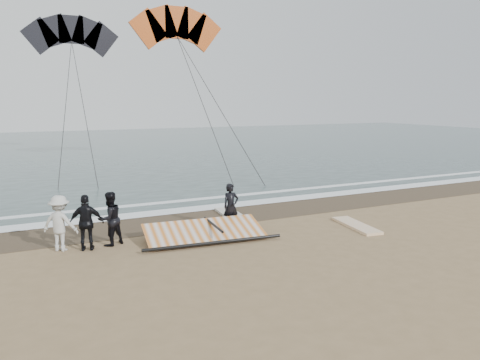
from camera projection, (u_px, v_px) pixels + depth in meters
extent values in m
plane|color=#8C704C|center=(277.00, 250.00, 13.73)|extent=(120.00, 120.00, 0.00)
cube|color=#233838|center=(95.00, 148.00, 42.96)|extent=(120.00, 54.00, 0.02)
cube|color=#4C3D2B|center=(217.00, 216.00, 17.71)|extent=(120.00, 2.80, 0.01)
cube|color=white|center=(203.00, 208.00, 18.95)|extent=(120.00, 0.90, 0.01)
cube|color=white|center=(189.00, 200.00, 20.46)|extent=(120.00, 0.45, 0.01)
imported|color=black|center=(231.00, 206.00, 15.84)|extent=(0.59, 0.41, 1.57)
cube|color=white|center=(356.00, 225.00, 16.21)|extent=(0.96, 2.36, 0.09)
cube|color=beige|center=(233.00, 216.00, 17.53)|extent=(0.93, 2.59, 0.11)
imported|color=black|center=(110.00, 219.00, 14.03)|extent=(0.99, 0.90, 1.64)
imported|color=black|center=(87.00, 223.00, 13.55)|extent=(1.04, 0.64, 1.65)
imported|color=beige|center=(60.00, 223.00, 13.52)|extent=(1.22, 1.10, 1.64)
cube|color=black|center=(192.00, 234.00, 15.18)|extent=(2.60, 0.85, 0.10)
cube|color=orange|center=(204.00, 230.00, 14.69)|extent=(3.86, 1.79, 0.40)
cylinder|color=black|center=(214.00, 243.00, 14.03)|extent=(4.32, 0.50, 0.10)
cylinder|color=black|center=(213.00, 224.00, 14.80)|extent=(0.25, 1.87, 0.08)
cylinder|color=#262626|center=(202.00, 102.00, 26.95)|extent=(0.04, 0.04, 11.82)
cylinder|color=#262626|center=(216.00, 102.00, 26.81)|extent=(0.04, 0.04, 12.60)
cylinder|color=#262626|center=(66.00, 100.00, 28.57)|extent=(0.04, 0.04, 16.05)
cylinder|color=#262626|center=(82.00, 100.00, 28.72)|extent=(0.04, 0.04, 16.33)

